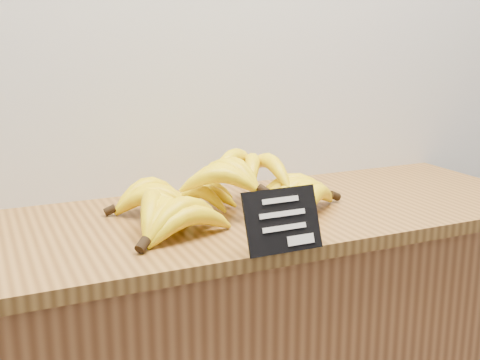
% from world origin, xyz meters
% --- Properties ---
extents(counter_top, '(1.56, 0.54, 0.03)m').
position_xyz_m(counter_top, '(0.03, 2.75, 0.92)').
color(counter_top, olive).
rests_on(counter_top, counter).
extents(chalkboard_sign, '(0.15, 0.05, 0.12)m').
position_xyz_m(chalkboard_sign, '(0.03, 2.49, 0.99)').
color(chalkboard_sign, black).
rests_on(chalkboard_sign, counter_top).
extents(banana_pile, '(0.58, 0.36, 0.12)m').
position_xyz_m(banana_pile, '(0.00, 2.75, 0.98)').
color(banana_pile, yellow).
rests_on(banana_pile, counter_top).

